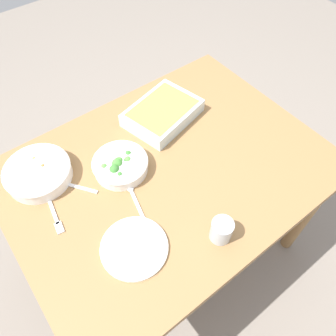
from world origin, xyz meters
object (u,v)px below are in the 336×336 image
side_plate (134,248)px  fork_on_table (55,215)px  stew_bowl (38,172)px  spoon_by_stew (69,184)px  baking_dish (163,112)px  drink_cup (221,231)px  broccoli_bowl (120,165)px  spoon_by_broccoli (134,197)px

side_plate → fork_on_table: (0.15, -0.26, -0.00)m
stew_bowl → spoon_by_stew: size_ratio=1.60×
baking_dish → side_plate: 0.60m
drink_cup → spoon_by_stew: size_ratio=0.55×
baking_dish → broccoli_bowl: bearing=23.1°
spoon_by_broccoli → fork_on_table: (0.26, -0.10, -0.00)m
drink_cup → fork_on_table: (0.40, -0.40, -0.04)m
drink_cup → side_plate: drink_cup is taller
baking_dish → spoon_by_stew: baking_dish is taller
drink_cup → spoon_by_stew: (0.30, -0.48, -0.03)m
stew_bowl → side_plate: stew_bowl is taller
broccoli_bowl → spoon_by_stew: size_ratio=1.37×
stew_bowl → side_plate: bearing=105.4°
spoon_by_broccoli → drink_cup: bearing=115.9°
broccoli_bowl → spoon_by_broccoli: 0.14m
stew_bowl → fork_on_table: stew_bowl is taller
stew_bowl → side_plate: size_ratio=1.12×
broccoli_bowl → spoon_by_broccoli: (0.03, 0.13, -0.03)m
broccoli_bowl → spoon_by_broccoli: size_ratio=1.20×
broccoli_bowl → spoon_by_stew: (0.19, -0.05, -0.03)m
baking_dish → drink_cup: drink_cup is taller
side_plate → spoon_by_stew: side_plate is taller
stew_bowl → drink_cup: (-0.37, 0.58, 0.01)m
drink_cup → fork_on_table: size_ratio=0.48×
drink_cup → spoon_by_broccoli: 0.33m
spoon_by_stew → fork_on_table: 0.13m
side_plate → drink_cup: bearing=151.7°
drink_cup → side_plate: 0.29m
broccoli_bowl → baking_dish: 0.31m
stew_bowl → side_plate: (-0.12, 0.44, -0.03)m
broccoli_bowl → drink_cup: size_ratio=2.46×
spoon_by_broccoli → broccoli_bowl: bearing=-103.1°
broccoli_bowl → drink_cup: 0.44m
stew_bowl → spoon_by_stew: bearing=125.6°
spoon_by_stew → spoon_by_broccoli: same height
baking_dish → spoon_by_broccoli: size_ratio=1.97×
broccoli_bowl → side_plate: 0.32m
spoon_by_stew → spoon_by_broccoli: bearing=130.5°
stew_bowl → baking_dish: 0.55m
drink_cup → broccoli_bowl: bearing=-75.2°
spoon_by_broccoli → stew_bowl: bearing=-51.1°
drink_cup → spoon_by_stew: 0.57m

